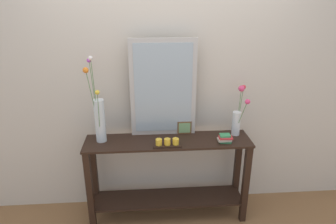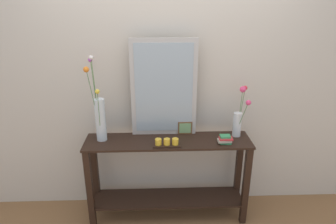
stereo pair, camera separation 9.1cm
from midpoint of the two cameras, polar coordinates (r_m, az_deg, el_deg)
name	(u,v)px [view 1 (the left image)]	position (r m, az deg, el deg)	size (l,w,h in m)	color
ground_plane	(168,215)	(3.21, -0.86, -18.89)	(7.00, 6.00, 0.02)	brown
wall_back	(166,76)	(2.84, -1.38, 6.81)	(6.40, 0.08, 2.70)	beige
console_table	(168,172)	(2.91, -0.92, -11.24)	(1.51, 0.35, 0.83)	black
mirror_leaning	(163,89)	(2.71, -1.87, 4.46)	(0.60, 0.03, 0.90)	#B7B2AD
tall_vase_left	(99,117)	(2.72, -13.85, -0.95)	(0.14, 0.30, 0.78)	silver
vase_right	(238,117)	(2.85, 12.16, -0.96)	(0.13, 0.21, 0.46)	silver
candle_tray	(167,143)	(2.64, -1.13, -5.88)	(0.24, 0.09, 0.07)	black
picture_frame_small	(184,128)	(2.85, 2.22, -2.99)	(0.13, 0.01, 0.12)	brown
book_stack	(225,139)	(2.74, 9.81, -5.00)	(0.13, 0.10, 0.07)	#388E56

